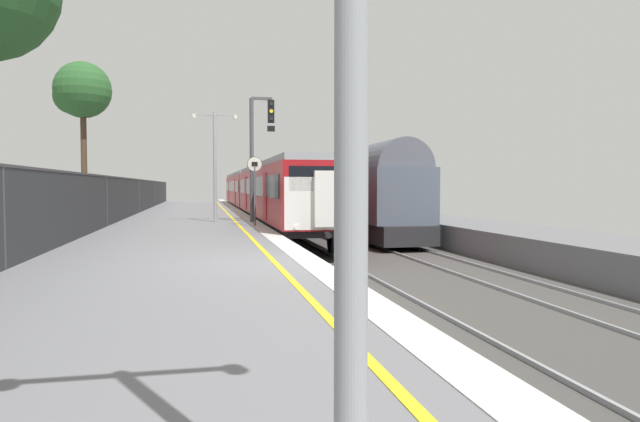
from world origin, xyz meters
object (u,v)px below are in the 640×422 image
object	(u,v)px
commuter_train_at_platform	(261,191)
platform_lamp_mid	(215,156)
background_tree_left	(81,92)
freight_train_adjacent_track	(313,188)
speed_limit_sign	(255,182)
signal_gantry	(258,145)

from	to	relation	value
commuter_train_at_platform	platform_lamp_mid	bearing A→B (deg)	-104.79
platform_lamp_mid	background_tree_left	bearing A→B (deg)	140.53
freight_train_adjacent_track	platform_lamp_mid	distance (m)	16.41
speed_limit_sign	freight_train_adjacent_track	bearing A→B (deg)	71.61
freight_train_adjacent_track	speed_limit_sign	size ratio (longest dim) A/B	14.29
commuter_train_at_platform	freight_train_adjacent_track	xyz separation A→B (m)	(4.00, 2.04, 0.16)
speed_limit_sign	platform_lamp_mid	world-z (taller)	platform_lamp_mid
freight_train_adjacent_track	background_tree_left	distance (m)	17.37
platform_lamp_mid	speed_limit_sign	bearing A→B (deg)	-63.76
platform_lamp_mid	commuter_train_at_platform	bearing A→B (deg)	75.21
commuter_train_at_platform	speed_limit_sign	size ratio (longest dim) A/B	14.91
freight_train_adjacent_track	speed_limit_sign	world-z (taller)	freight_train_adjacent_track
signal_gantry	speed_limit_sign	xyz separation A→B (m)	(-0.36, -2.38, -1.64)
commuter_train_at_platform	platform_lamp_mid	world-z (taller)	platform_lamp_mid
speed_limit_sign	background_tree_left	bearing A→B (deg)	133.75
freight_train_adjacent_track	background_tree_left	size ratio (longest dim) A/B	4.96
signal_gantry	platform_lamp_mid	size ratio (longest dim) A/B	1.13
signal_gantry	platform_lamp_mid	distance (m)	1.99
commuter_train_at_platform	speed_limit_sign	world-z (taller)	commuter_train_at_platform
freight_train_adjacent_track	background_tree_left	xyz separation A→B (m)	(-13.88, -9.21, 4.92)
freight_train_adjacent_track	signal_gantry	bearing A→B (deg)	-109.85
commuter_train_at_platform	freight_train_adjacent_track	distance (m)	4.50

